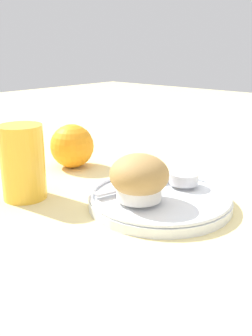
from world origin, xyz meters
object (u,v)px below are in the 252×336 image
at_px(muffin, 139,178).
at_px(orange_fruit, 72,146).
at_px(butter_knife, 141,184).
at_px(juice_glass, 23,162).

xyz_separation_m(muffin, orange_fruit, (0.08, 0.24, -0.01)).
distance_m(muffin, orange_fruit, 0.25).
distance_m(butter_knife, juice_glass, 0.19).
height_order(butter_knife, orange_fruit, orange_fruit).
relative_size(muffin, orange_fruit, 1.00).
bearing_deg(muffin, butter_knife, 37.04).
bearing_deg(juice_glass, muffin, -64.58).
bearing_deg(muffin, orange_fruit, 72.18).
distance_m(butter_knife, orange_fruit, 0.21).
relative_size(orange_fruit, juice_glass, 0.73).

